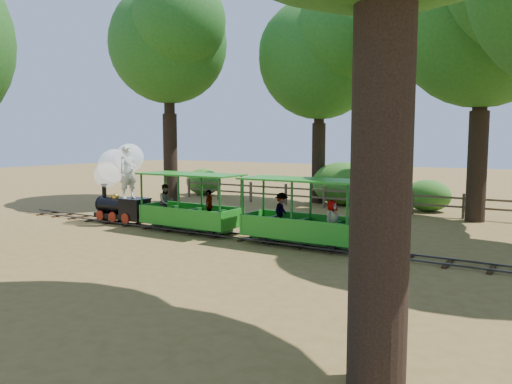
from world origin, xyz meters
The scene contains 12 objects.
ground centered at (0.00, 0.00, 0.00)m, with size 90.00×90.00×0.00m, color olive.
track centered at (0.00, 0.00, 0.07)m, with size 22.00×1.00×0.10m.
locomotive centered at (-5.73, 0.05, 1.72)m, with size 2.64×1.26×3.03m.
carriage_front centered at (-2.37, -0.01, 0.78)m, with size 3.63×1.48×1.89m.
carriage_rear centered at (1.85, 0.03, 0.78)m, with size 3.63×1.48×1.89m.
oak_nw centered at (-8.53, 6.08, 8.03)m, with size 7.19×6.33×10.63m.
oak_nc centered at (-2.03, 9.58, 7.31)m, with size 7.34×6.46×9.96m.
oak_ne centered at (5.47, 7.59, 7.88)m, with size 8.18×7.20×10.83m.
fence centered at (0.00, 8.00, 0.58)m, with size 18.10×0.10×1.00m.
shrub_west centered at (-9.00, 9.30, 0.74)m, with size 2.13×1.64×1.48m, color #2D6B1E.
shrub_mid_w centered at (-0.65, 9.30, 1.03)m, with size 2.97×2.28×2.05m, color #2D6B1E.
shrub_mid_e centered at (3.32, 9.30, 0.69)m, with size 1.99×1.53×1.38m, color #2D6B1E.
Camera 1 is at (8.41, -12.90, 3.12)m, focal length 35.00 mm.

